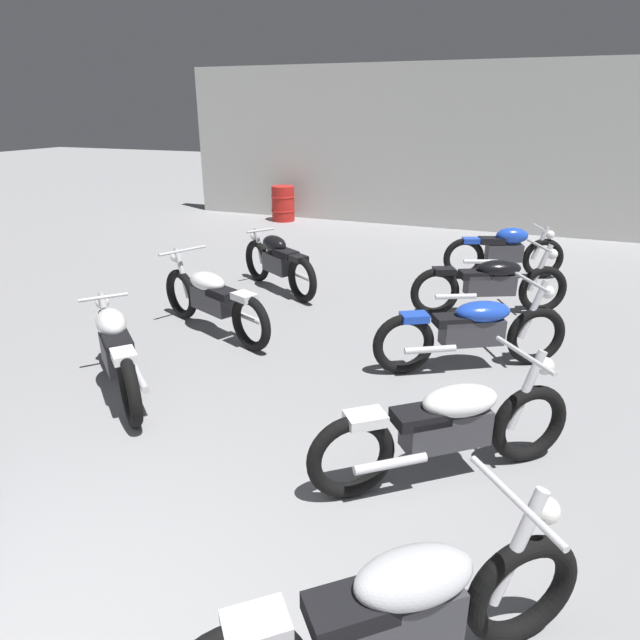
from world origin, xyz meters
name	(u,v)px	position (x,y,z in m)	size (l,w,h in m)	color
back_wall	(453,148)	(0.00, 12.22, 1.80)	(13.18, 0.24, 3.60)	#B2B2AD
motorcycle_left_row_1	(116,350)	(-1.63, 2.88, 0.46)	(1.57, 1.37, 0.88)	black
motorcycle_left_row_2	(212,298)	(-1.61, 4.59, 0.45)	(2.03, 1.05, 0.97)	black
motorcycle_left_row_3	(278,262)	(-1.60, 6.44, 0.46)	(1.72, 1.15, 0.88)	black
motorcycle_right_row_0	(396,614)	(1.66, 0.96, 0.45)	(1.71, 1.51, 0.97)	black
motorcycle_right_row_1	(448,426)	(1.61, 2.71, 0.45)	(1.76, 1.45, 0.97)	black
motorcycle_right_row_2	(473,330)	(1.54, 4.73, 0.45)	(1.93, 1.21, 0.97)	black
motorcycle_right_row_3	(491,283)	(1.54, 6.54, 0.45)	(2.00, 1.10, 0.97)	black
motorcycle_right_row_4	(505,251)	(1.57, 8.42, 0.46)	(1.88, 0.81, 0.88)	black
oil_drum	(283,204)	(-3.94, 11.56, 0.43)	(0.59, 0.59, 0.85)	red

